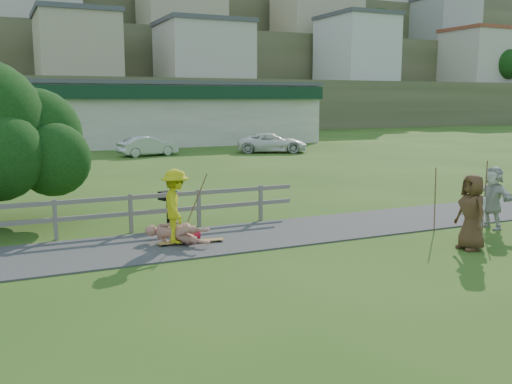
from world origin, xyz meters
TOP-DOWN VIEW (x-y plane):
  - ground at (0.00, 0.00)m, footprint 260.00×260.00m
  - path at (0.00, 1.50)m, footprint 34.00×3.00m
  - fence at (-4.62, 3.30)m, footprint 15.05×0.10m
  - strip_mall at (4.00, 34.94)m, footprint 32.50×10.75m
  - hillside at (0.00, 91.31)m, footprint 220.00×67.00m
  - skater_rider at (-1.28, 1.36)m, footprint 0.91×1.32m
  - skater_fallen at (-1.25, 1.38)m, footprint 1.61×1.51m
  - spectator_a at (5.94, -1.41)m, footprint 0.83×0.94m
  - spectator_c at (5.27, -1.99)m, footprint 0.69×0.98m
  - spectator_d at (7.60, -0.47)m, footprint 0.57×1.70m
  - car_silver at (3.82, 24.73)m, footprint 4.09×2.10m
  - car_white at (12.30, 23.46)m, footprint 5.37×3.95m
  - bbq at (-0.78, 3.86)m, footprint 0.55×0.48m
  - longboard_rider at (-1.28, 1.36)m, footprint 0.96×0.28m
  - longboard_fallen at (-0.45, 1.28)m, footprint 0.82×0.32m
  - helmet at (-0.65, 1.73)m, footprint 0.31×0.31m
  - pole_rider at (-0.68, 1.76)m, footprint 0.03×0.03m
  - pole_spec_left at (5.71, -0.21)m, footprint 0.03×0.03m
  - pole_spec_right at (7.30, -0.48)m, footprint 0.03×0.03m

SIDE VIEW (x-z plane):
  - ground at x=0.00m, z-range 0.00..0.00m
  - path at x=0.00m, z-range 0.00..0.04m
  - longboard_fallen at x=-0.45m, z-range 0.00..0.09m
  - longboard_rider at x=-1.28m, z-range 0.00..0.10m
  - helmet at x=-0.65m, z-range 0.00..0.31m
  - skater_fallen at x=-1.25m, z-range 0.00..0.65m
  - bbq at x=-0.78m, z-range 0.00..1.01m
  - car_silver at x=3.82m, z-range 0.00..1.29m
  - car_white at x=12.30m, z-range 0.00..1.36m
  - fence at x=-4.62m, z-range 0.17..1.27m
  - spectator_a at x=5.94m, z-range 0.00..1.62m
  - spectator_d at x=7.60m, z-range 0.00..1.82m
  - pole_spec_left at x=5.71m, z-range 0.00..1.84m
  - skater_rider at x=-1.28m, z-range 0.00..1.88m
  - spectator_c at x=5.27m, z-range 0.00..1.89m
  - pole_rider at x=-0.68m, z-range 0.00..1.93m
  - pole_spec_right at x=7.30m, z-range 0.00..1.98m
  - strip_mall at x=4.00m, z-range 0.03..5.13m
  - hillside at x=0.00m, z-range -9.34..38.16m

